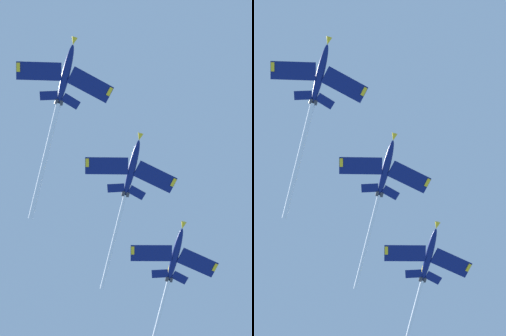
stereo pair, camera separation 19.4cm
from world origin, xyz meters
TOP-DOWN VIEW (x-y plane):
  - jet_lead at (22.37, -4.70)m, footprint 19.55×35.65m
  - jet_second at (42.78, 1.93)m, footprint 19.52×32.66m
  - jet_third at (60.44, 12.89)m, footprint 19.50×29.92m

SIDE VIEW (x-z plane):
  - jet_third at x=60.44m, z-range 86.40..97.91m
  - jet_second at x=42.78m, z-range 91.21..103.03m
  - jet_lead at x=22.37m, z-range 93.71..107.08m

